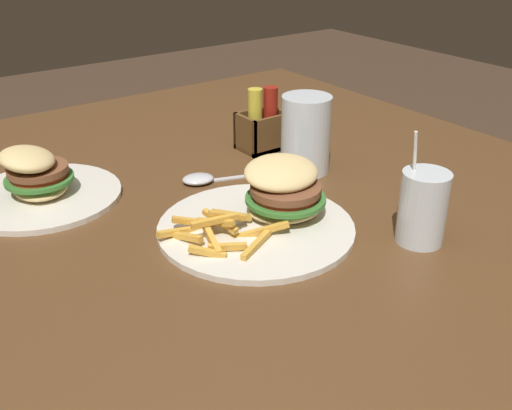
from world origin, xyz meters
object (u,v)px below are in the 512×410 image
(juice_glass, at_px, (423,209))
(meal_plate_far, at_px, (38,183))
(spoon, at_px, (202,179))
(meal_plate_near, at_px, (269,208))
(beer_glass, at_px, (306,136))
(condiment_caddy, at_px, (262,127))

(juice_glass, relative_size, meal_plate_far, 0.64)
(juice_glass, distance_m, spoon, 0.42)
(juice_glass, bearing_deg, meal_plate_near, 131.47)
(spoon, bearing_deg, meal_plate_far, -3.46)
(meal_plate_near, height_order, beer_glass, beer_glass)
(meal_plate_near, xyz_separation_m, spoon, (-0.00, 0.21, -0.02))
(spoon, height_order, meal_plate_far, meal_plate_far)
(meal_plate_near, relative_size, beer_glass, 2.11)
(beer_glass, relative_size, condiment_caddy, 1.13)
(condiment_caddy, bearing_deg, meal_plate_far, 175.83)
(meal_plate_near, height_order, juice_glass, juice_glass)
(meal_plate_far, bearing_deg, condiment_caddy, -4.17)
(beer_glass, height_order, meal_plate_far, beer_glass)
(meal_plate_near, height_order, condiment_caddy, condiment_caddy)
(beer_glass, height_order, condiment_caddy, beer_glass)
(beer_glass, distance_m, meal_plate_far, 0.49)
(meal_plate_near, distance_m, meal_plate_far, 0.41)
(meal_plate_far, height_order, condiment_caddy, condiment_caddy)
(beer_glass, xyz_separation_m, meal_plate_far, (-0.46, 0.18, -0.04))
(meal_plate_far, bearing_deg, beer_glass, -20.98)
(condiment_caddy, bearing_deg, spoon, -159.22)
(meal_plate_near, distance_m, condiment_caddy, 0.34)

